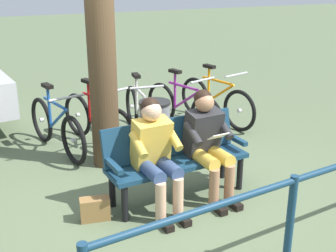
{
  "coord_description": "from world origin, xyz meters",
  "views": [
    {
      "loc": [
        1.66,
        4.27,
        2.47
      ],
      "look_at": [
        -0.16,
        -0.11,
        0.75
      ],
      "focal_mm": 47.84,
      "sensor_mm": 36.0,
      "label": 1
    }
  ],
  "objects_px": {
    "person_reading": "(208,139)",
    "bicycle_black": "(140,114)",
    "bicycle_red": "(183,108)",
    "bench": "(175,153)",
    "tree_trunk": "(101,45)",
    "litter_bin": "(155,132)",
    "bicycle_orange": "(56,127)",
    "handbag": "(95,209)",
    "bicycle_purple": "(216,101)",
    "person_companion": "(156,151)",
    "bicycle_silver": "(98,121)"
  },
  "relations": [
    {
      "from": "bench",
      "to": "bicycle_silver",
      "type": "bearing_deg",
      "value": -82.75
    },
    {
      "from": "person_companion",
      "to": "bicycle_silver",
      "type": "relative_size",
      "value": 0.76
    },
    {
      "from": "person_reading",
      "to": "handbag",
      "type": "relative_size",
      "value": 4.0
    },
    {
      "from": "bench",
      "to": "bicycle_red",
      "type": "height_order",
      "value": "bicycle_red"
    },
    {
      "from": "bench",
      "to": "person_companion",
      "type": "xyz_separation_m",
      "value": [
        0.3,
        0.2,
        0.16
      ]
    },
    {
      "from": "bicycle_purple",
      "to": "bicycle_orange",
      "type": "bearing_deg",
      "value": -101.08
    },
    {
      "from": "person_reading",
      "to": "bicycle_red",
      "type": "xyz_separation_m",
      "value": [
        -0.62,
        -2.02,
        -0.31
      ]
    },
    {
      "from": "bench",
      "to": "bicycle_orange",
      "type": "xyz_separation_m",
      "value": [
        1.02,
        -1.75,
        -0.15
      ]
    },
    {
      "from": "person_reading",
      "to": "bicycle_black",
      "type": "distance_m",
      "value": 2.01
    },
    {
      "from": "bench",
      "to": "person_companion",
      "type": "relative_size",
      "value": 1.37
    },
    {
      "from": "bicycle_purple",
      "to": "bicycle_black",
      "type": "xyz_separation_m",
      "value": [
        1.36,
        0.15,
        0.0
      ]
    },
    {
      "from": "person_companion",
      "to": "bicycle_red",
      "type": "relative_size",
      "value": 0.75
    },
    {
      "from": "bicycle_red",
      "to": "person_reading",
      "type": "bearing_deg",
      "value": -36.08
    },
    {
      "from": "person_reading",
      "to": "bicycle_red",
      "type": "relative_size",
      "value": 0.75
    },
    {
      "from": "tree_trunk",
      "to": "litter_bin",
      "type": "bearing_deg",
      "value": 160.48
    },
    {
      "from": "handbag",
      "to": "bench",
      "type": "bearing_deg",
      "value": -169.12
    },
    {
      "from": "bicycle_purple",
      "to": "litter_bin",
      "type": "bearing_deg",
      "value": -70.18
    },
    {
      "from": "litter_bin",
      "to": "bicycle_black",
      "type": "relative_size",
      "value": 0.5
    },
    {
      "from": "bicycle_silver",
      "to": "bicycle_orange",
      "type": "distance_m",
      "value": 0.59
    },
    {
      "from": "person_reading",
      "to": "bicycle_silver",
      "type": "xyz_separation_m",
      "value": [
        0.76,
        -1.93,
        -0.31
      ]
    },
    {
      "from": "handbag",
      "to": "bicycle_orange",
      "type": "relative_size",
      "value": 0.18
    },
    {
      "from": "bicycle_purple",
      "to": "bicycle_orange",
      "type": "relative_size",
      "value": 0.99
    },
    {
      "from": "bicycle_red",
      "to": "bicycle_black",
      "type": "relative_size",
      "value": 0.96
    },
    {
      "from": "tree_trunk",
      "to": "bicycle_black",
      "type": "bearing_deg",
      "value": -134.34
    },
    {
      "from": "handbag",
      "to": "bicycle_black",
      "type": "distance_m",
      "value": 2.38
    },
    {
      "from": "bench",
      "to": "tree_trunk",
      "type": "xyz_separation_m",
      "value": [
        0.49,
        -1.11,
        1.05
      ]
    },
    {
      "from": "person_reading",
      "to": "bicycle_black",
      "type": "bearing_deg",
      "value": -93.25
    },
    {
      "from": "person_reading",
      "to": "bicycle_purple",
      "type": "height_order",
      "value": "person_reading"
    },
    {
      "from": "bicycle_black",
      "to": "person_companion",
      "type": "bearing_deg",
      "value": -10.28
    },
    {
      "from": "tree_trunk",
      "to": "litter_bin",
      "type": "relative_size",
      "value": 3.7
    },
    {
      "from": "bicycle_orange",
      "to": "bicycle_red",
      "type": "bearing_deg",
      "value": 78.97
    },
    {
      "from": "bicycle_black",
      "to": "bench",
      "type": "bearing_deg",
      "value": -2.8
    },
    {
      "from": "bicycle_black",
      "to": "bicycle_silver",
      "type": "relative_size",
      "value": 1.06
    },
    {
      "from": "bicycle_red",
      "to": "bicycle_silver",
      "type": "relative_size",
      "value": 1.02
    },
    {
      "from": "tree_trunk",
      "to": "bicycle_silver",
      "type": "height_order",
      "value": "tree_trunk"
    },
    {
      "from": "handbag",
      "to": "bicycle_red",
      "type": "relative_size",
      "value": 0.19
    },
    {
      "from": "bicycle_purple",
      "to": "bicycle_black",
      "type": "bearing_deg",
      "value": -100.35
    },
    {
      "from": "person_reading",
      "to": "bicycle_silver",
      "type": "bearing_deg",
      "value": -74.57
    },
    {
      "from": "handbag",
      "to": "bicycle_silver",
      "type": "relative_size",
      "value": 0.19
    },
    {
      "from": "handbag",
      "to": "bicycle_purple",
      "type": "distance_m",
      "value": 3.38
    },
    {
      "from": "tree_trunk",
      "to": "bicycle_purple",
      "type": "distance_m",
      "value": 2.56
    },
    {
      "from": "bicycle_silver",
      "to": "bicycle_orange",
      "type": "xyz_separation_m",
      "value": [
        0.59,
        0.05,
        0.0
      ]
    },
    {
      "from": "person_companion",
      "to": "bicycle_purple",
      "type": "relative_size",
      "value": 0.74
    },
    {
      "from": "tree_trunk",
      "to": "bicycle_orange",
      "type": "height_order",
      "value": "tree_trunk"
    },
    {
      "from": "bench",
      "to": "handbag",
      "type": "height_order",
      "value": "bench"
    },
    {
      "from": "person_companion",
      "to": "handbag",
      "type": "relative_size",
      "value": 4.0
    },
    {
      "from": "handbag",
      "to": "person_reading",
      "type": "bearing_deg",
      "value": -177.53
    },
    {
      "from": "bench",
      "to": "tree_trunk",
      "type": "relative_size",
      "value": 0.53
    },
    {
      "from": "person_reading",
      "to": "handbag",
      "type": "height_order",
      "value": "person_reading"
    },
    {
      "from": "litter_bin",
      "to": "tree_trunk",
      "type": "bearing_deg",
      "value": -19.52
    }
  ]
}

